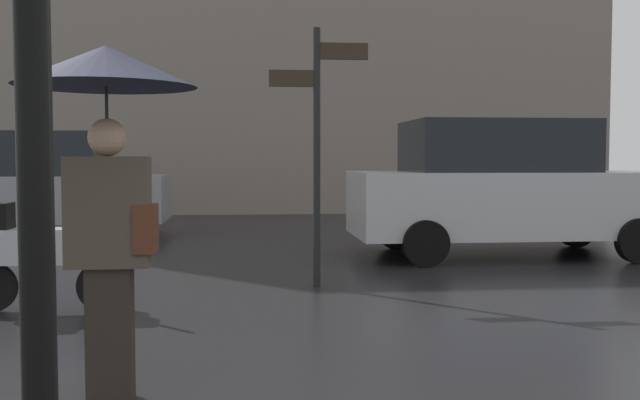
{
  "coord_description": "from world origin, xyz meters",
  "views": [
    {
      "loc": [
        0.07,
        -2.87,
        1.41
      ],
      "look_at": [
        0.93,
        5.4,
        0.94
      ],
      "focal_mm": 41.0,
      "sensor_mm": 36.0,
      "label": 1
    }
  ],
  "objects_px": {
    "parked_scooter": "(41,252)",
    "parked_car_left": "(505,188)",
    "street_signpost": "(317,130)",
    "parked_car_right": "(45,185)",
    "pedestrian_with_umbrella": "(108,122)"
  },
  "relations": [
    {
      "from": "pedestrian_with_umbrella",
      "to": "parked_scooter",
      "type": "height_order",
      "value": "pedestrian_with_umbrella"
    },
    {
      "from": "parked_car_left",
      "to": "parked_car_right",
      "type": "relative_size",
      "value": 1.1
    },
    {
      "from": "pedestrian_with_umbrella",
      "to": "street_signpost",
      "type": "height_order",
      "value": "street_signpost"
    },
    {
      "from": "parked_car_right",
      "to": "pedestrian_with_umbrella",
      "type": "bearing_deg",
      "value": -80.44
    },
    {
      "from": "parked_car_left",
      "to": "parked_car_right",
      "type": "xyz_separation_m",
      "value": [
        -7.28,
        3.13,
        -0.04
      ]
    },
    {
      "from": "pedestrian_with_umbrella",
      "to": "parked_scooter",
      "type": "xyz_separation_m",
      "value": [
        -1.09,
        2.62,
        -1.06
      ]
    },
    {
      "from": "pedestrian_with_umbrella",
      "to": "parked_car_left",
      "type": "height_order",
      "value": "pedestrian_with_umbrella"
    },
    {
      "from": "parked_scooter",
      "to": "parked_car_left",
      "type": "bearing_deg",
      "value": 34.71
    },
    {
      "from": "pedestrian_with_umbrella",
      "to": "parked_car_left",
      "type": "xyz_separation_m",
      "value": [
        4.53,
        5.95,
        -0.63
      ]
    },
    {
      "from": "parked_car_left",
      "to": "street_signpost",
      "type": "height_order",
      "value": "street_signpost"
    },
    {
      "from": "parked_scooter",
      "to": "street_signpost",
      "type": "relative_size",
      "value": 0.51
    },
    {
      "from": "pedestrian_with_umbrella",
      "to": "parked_car_right",
      "type": "height_order",
      "value": "pedestrian_with_umbrella"
    },
    {
      "from": "parked_scooter",
      "to": "parked_car_right",
      "type": "height_order",
      "value": "parked_car_right"
    },
    {
      "from": "pedestrian_with_umbrella",
      "to": "street_signpost",
      "type": "xyz_separation_m",
      "value": [
        1.57,
        3.66,
        0.1
      ]
    },
    {
      "from": "pedestrian_with_umbrella",
      "to": "parked_car_right",
      "type": "xyz_separation_m",
      "value": [
        -2.75,
        9.08,
        -0.67
      ]
    }
  ]
}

